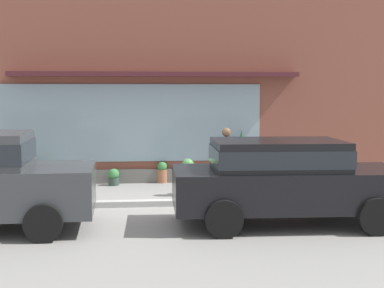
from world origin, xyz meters
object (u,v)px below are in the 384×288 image
(potted_plant_window_center, at_px, (241,157))
(potted_plant_window_left, at_px, (40,174))
(potted_plant_corner_tall, at_px, (162,172))
(parked_car_black, at_px, (284,177))
(fire_hydrant, at_px, (188,178))
(potted_plant_by_entrance, at_px, (114,177))
(pedestrian_with_handbag, at_px, (227,156))

(potted_plant_window_center, bearing_deg, potted_plant_window_left, -178.70)
(potted_plant_window_center, bearing_deg, potted_plant_corner_tall, 176.44)
(parked_car_black, bearing_deg, potted_plant_window_center, 90.09)
(fire_hydrant, bearing_deg, potted_plant_by_entrance, 135.62)
(potted_plant_window_left, bearing_deg, potted_plant_window_center, 1.30)
(parked_car_black, bearing_deg, pedestrian_with_handbag, 101.18)
(potted_plant_corner_tall, xyz_separation_m, potted_plant_window_left, (-3.10, -0.25, 0.04))
(pedestrian_with_handbag, distance_m, potted_plant_window_center, 1.92)
(pedestrian_with_handbag, distance_m, potted_plant_corner_tall, 2.46)
(parked_car_black, relative_size, potted_plant_corner_tall, 7.49)
(potted_plant_by_entrance, bearing_deg, potted_plant_window_center, 2.86)
(parked_car_black, distance_m, potted_plant_window_center, 4.95)
(fire_hydrant, distance_m, parked_car_black, 3.42)
(pedestrian_with_handbag, xyz_separation_m, potted_plant_window_center, (0.67, 1.78, -0.24))
(fire_hydrant, height_order, pedestrian_with_handbag, pedestrian_with_handbag)
(pedestrian_with_handbag, bearing_deg, parked_car_black, -101.05)
(parked_car_black, bearing_deg, potted_plant_window_left, 138.14)
(fire_hydrant, bearing_deg, potted_plant_window_center, 49.45)
(potted_plant_corner_tall, relative_size, potted_plant_window_center, 0.40)
(fire_hydrant, height_order, parked_car_black, parked_car_black)
(fire_hydrant, distance_m, potted_plant_corner_tall, 2.06)
(potted_plant_corner_tall, bearing_deg, potted_plant_window_left, -175.45)
(potted_plant_corner_tall, xyz_separation_m, potted_plant_by_entrance, (-1.25, -0.30, -0.07))
(fire_hydrant, height_order, potted_plant_window_center, potted_plant_window_center)
(fire_hydrant, relative_size, potted_plant_window_center, 0.62)
(parked_car_black, distance_m, potted_plant_by_entrance, 5.77)
(potted_plant_window_center, relative_size, potted_plant_by_entrance, 3.25)
(pedestrian_with_handbag, relative_size, potted_plant_corner_tall, 2.79)
(potted_plant_window_left, bearing_deg, potted_plant_by_entrance, -1.52)
(potted_plant_window_center, bearing_deg, fire_hydrant, -130.55)
(potted_plant_corner_tall, relative_size, potted_plant_by_entrance, 1.30)
(potted_plant_corner_tall, bearing_deg, pedestrian_with_handbag, -53.64)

